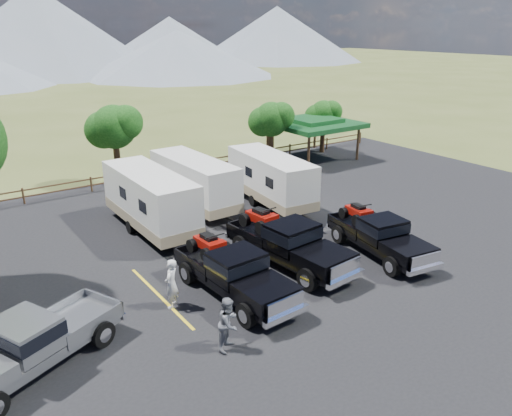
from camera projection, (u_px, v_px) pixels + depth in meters
ground at (345, 295)px, 19.50m from camera, size 320.00×320.00×0.00m
asphalt_lot at (296, 266)px, 21.80m from camera, size 44.00×34.00×0.04m
stall_lines at (282, 258)px, 22.56m from camera, size 12.12×5.50×0.01m
tree_ne_a at (271, 120)px, 36.21m from camera, size 3.11×2.92×4.76m
tree_ne_b at (323, 115)px, 40.33m from camera, size 2.77×2.59×4.27m
tree_north at (114, 127)px, 31.71m from camera, size 3.46×3.24×5.25m
rail_fence at (177, 168)px, 34.59m from camera, size 36.12×0.12×1.00m
pavilion at (313, 123)px, 38.60m from camera, size 6.20×6.20×3.22m
rig_left at (233, 271)px, 19.20m from camera, size 2.45×6.30×2.07m
rig_center at (287, 242)px, 21.65m from camera, size 2.76×6.73×2.19m
rig_right at (379, 234)px, 22.71m from camera, size 2.78×6.14×1.98m
trailer_left at (150, 201)px, 25.05m from camera, size 2.36×8.77×3.06m
trailer_center at (194, 183)px, 28.20m from camera, size 2.33×8.34×2.90m
trailer_right at (271, 179)px, 28.78m from camera, size 2.89×8.46×2.92m
pickup_silver at (32, 342)px, 14.99m from camera, size 6.23×4.20×1.79m
person_a at (171, 284)px, 18.34m from camera, size 0.83×0.80×1.92m
person_b at (229, 323)px, 15.97m from camera, size 1.13×1.06×1.83m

